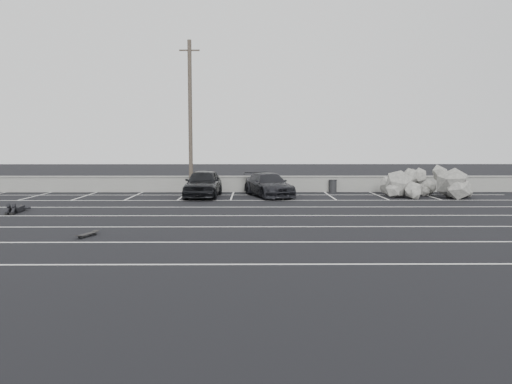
{
  "coord_description": "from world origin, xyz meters",
  "views": [
    {
      "loc": [
        2.23,
        -18.91,
        3.17
      ],
      "look_at": [
        2.4,
        3.56,
        1.0
      ],
      "focal_mm": 35.0,
      "sensor_mm": 36.0,
      "label": 1
    }
  ],
  "objects_px": {
    "trash_bin": "(333,186)",
    "car_right": "(269,185)",
    "skateboard": "(87,234)",
    "riprap_pile": "(428,188)",
    "utility_pole": "(190,117)",
    "car_left": "(203,183)",
    "person": "(17,206)"
  },
  "relations": [
    {
      "from": "car_left",
      "to": "skateboard",
      "type": "bearing_deg",
      "value": -100.03
    },
    {
      "from": "car_left",
      "to": "person",
      "type": "xyz_separation_m",
      "value": [
        -8.11,
        -6.36,
        -0.58
      ]
    },
    {
      "from": "car_right",
      "to": "person",
      "type": "bearing_deg",
      "value": -169.14
    },
    {
      "from": "car_left",
      "to": "utility_pole",
      "type": "bearing_deg",
      "value": 114.79
    },
    {
      "from": "skateboard",
      "to": "person",
      "type": "bearing_deg",
      "value": 149.09
    },
    {
      "from": "utility_pole",
      "to": "skateboard",
      "type": "bearing_deg",
      "value": -96.45
    },
    {
      "from": "utility_pole",
      "to": "trash_bin",
      "type": "bearing_deg",
      "value": 2.48
    },
    {
      "from": "utility_pole",
      "to": "trash_bin",
      "type": "distance_m",
      "value": 10.27
    },
    {
      "from": "riprap_pile",
      "to": "skateboard",
      "type": "xyz_separation_m",
      "value": [
        -16.11,
        -12.46,
        -0.49
      ]
    },
    {
      "from": "trash_bin",
      "to": "skateboard",
      "type": "xyz_separation_m",
      "value": [
        -10.95,
        -15.6,
        -0.34
      ]
    },
    {
      "from": "car_left",
      "to": "car_right",
      "type": "distance_m",
      "value": 3.93
    },
    {
      "from": "car_left",
      "to": "utility_pole",
      "type": "height_order",
      "value": "utility_pole"
    },
    {
      "from": "riprap_pile",
      "to": "trash_bin",
      "type": "bearing_deg",
      "value": 148.69
    },
    {
      "from": "car_left",
      "to": "person",
      "type": "relative_size",
      "value": 1.87
    },
    {
      "from": "utility_pole",
      "to": "person",
      "type": "relative_size",
      "value": 3.72
    },
    {
      "from": "utility_pole",
      "to": "trash_bin",
      "type": "height_order",
      "value": "utility_pole"
    },
    {
      "from": "trash_bin",
      "to": "person",
      "type": "bearing_deg",
      "value": -150.59
    },
    {
      "from": "car_right",
      "to": "skateboard",
      "type": "xyz_separation_m",
      "value": [
        -6.65,
        -13.05,
        -0.62
      ]
    },
    {
      "from": "car_left",
      "to": "riprap_pile",
      "type": "xyz_separation_m",
      "value": [
        13.37,
        -0.3,
        -0.25
      ]
    },
    {
      "from": "car_right",
      "to": "trash_bin",
      "type": "height_order",
      "value": "car_right"
    },
    {
      "from": "car_right",
      "to": "trash_bin",
      "type": "distance_m",
      "value": 5.0
    },
    {
      "from": "riprap_pile",
      "to": "utility_pole",
      "type": "bearing_deg",
      "value": 169.24
    },
    {
      "from": "car_left",
      "to": "car_right",
      "type": "relative_size",
      "value": 1.0
    },
    {
      "from": "car_left",
      "to": "riprap_pile",
      "type": "relative_size",
      "value": 0.91
    },
    {
      "from": "trash_bin",
      "to": "car_left",
      "type": "bearing_deg",
      "value": -160.93
    },
    {
      "from": "person",
      "to": "skateboard",
      "type": "distance_m",
      "value": 8.35
    },
    {
      "from": "utility_pole",
      "to": "riprap_pile",
      "type": "relative_size",
      "value": 1.81
    },
    {
      "from": "person",
      "to": "riprap_pile",
      "type": "bearing_deg",
      "value": 7.14
    },
    {
      "from": "skateboard",
      "to": "car_left",
      "type": "bearing_deg",
      "value": 96.94
    },
    {
      "from": "trash_bin",
      "to": "car_right",
      "type": "bearing_deg",
      "value": -149.42
    },
    {
      "from": "trash_bin",
      "to": "person",
      "type": "relative_size",
      "value": 0.32
    },
    {
      "from": "person",
      "to": "skateboard",
      "type": "xyz_separation_m",
      "value": [
        5.37,
        -6.39,
        -0.16
      ]
    }
  ]
}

